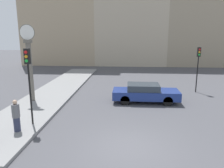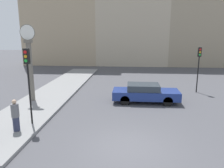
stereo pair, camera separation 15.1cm
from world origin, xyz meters
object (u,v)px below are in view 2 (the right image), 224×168
(traffic_light_near, at_px, (28,71))
(street_clock, at_px, (30,64))
(traffic_light_far, at_px, (199,60))
(pedestrian_grey_jacket, at_px, (15,116))
(sedan_car, at_px, (145,93))

(traffic_light_near, xyz_separation_m, street_clock, (-1.80, 4.06, -0.19))
(traffic_light_near, xyz_separation_m, traffic_light_far, (10.62, 7.91, -0.26))
(traffic_light_near, relative_size, pedestrian_grey_jacket, 2.49)
(traffic_light_near, bearing_deg, pedestrian_grey_jacket, -110.57)
(traffic_light_near, height_order, street_clock, street_clock)
(sedan_car, distance_m, traffic_light_far, 5.80)
(street_clock, relative_size, pedestrian_grey_jacket, 3.35)
(sedan_car, xyz_separation_m, street_clock, (-7.96, -0.74, 2.06))
(traffic_light_far, height_order, street_clock, street_clock)
(sedan_car, height_order, street_clock, street_clock)
(traffic_light_far, xyz_separation_m, pedestrian_grey_jacket, (-10.97, -8.84, -1.75))
(sedan_car, bearing_deg, pedestrian_grey_jacket, -138.67)
(pedestrian_grey_jacket, bearing_deg, sedan_car, 41.33)
(sedan_car, xyz_separation_m, traffic_light_far, (4.47, 3.12, 1.99))
(street_clock, bearing_deg, sedan_car, 5.30)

